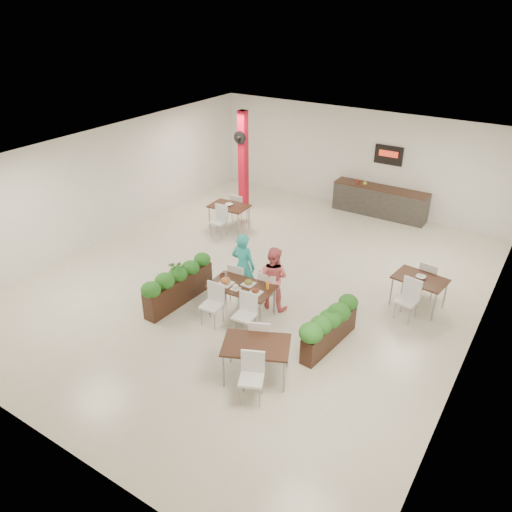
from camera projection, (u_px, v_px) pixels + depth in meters
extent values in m
plane|color=beige|center=(258.00, 282.00, 12.42)|extent=(12.00, 12.00, 0.00)
cube|color=white|center=(358.00, 159.00, 16.13)|extent=(10.00, 0.10, 3.20)
cube|color=white|center=(36.00, 366.00, 7.21)|extent=(10.00, 0.10, 3.20)
cube|color=white|center=(109.00, 184.00, 14.06)|extent=(0.10, 12.00, 3.20)
cube|color=white|center=(485.00, 282.00, 9.28)|extent=(0.10, 12.00, 3.20)
cube|color=white|center=(259.00, 156.00, 10.92)|extent=(10.00, 12.00, 0.04)
cube|color=#B70C23|center=(243.00, 161.00, 15.93)|extent=(0.25, 0.25, 3.20)
cylinder|color=black|center=(240.00, 138.00, 15.42)|extent=(0.40, 0.06, 0.40)
sphere|color=black|center=(239.00, 138.00, 15.39)|extent=(0.12, 0.12, 0.12)
cube|color=#282624|center=(380.00, 202.00, 15.93)|extent=(3.00, 0.60, 0.90)
cube|color=black|center=(381.00, 188.00, 15.71)|extent=(3.00, 0.62, 0.04)
cube|color=black|center=(389.00, 155.00, 15.48)|extent=(0.90, 0.04, 0.60)
cube|color=red|center=(389.00, 154.00, 15.43)|extent=(0.60, 0.02, 0.18)
imported|color=maroon|center=(358.00, 180.00, 16.04)|extent=(0.09, 0.09, 0.19)
imported|color=gold|center=(365.00, 182.00, 15.92)|extent=(0.13, 0.13, 0.17)
cube|color=black|center=(242.00, 286.00, 10.82)|extent=(1.46, 0.90, 0.04)
cylinder|color=gray|center=(209.00, 301.00, 11.00)|extent=(0.04, 0.04, 0.71)
cylinder|color=gray|center=(260.00, 317.00, 10.46)|extent=(0.04, 0.04, 0.71)
cylinder|color=gray|center=(225.00, 287.00, 11.53)|extent=(0.04, 0.04, 0.71)
cylinder|color=gray|center=(275.00, 301.00, 10.99)|extent=(0.04, 0.04, 0.71)
cube|color=white|center=(240.00, 281.00, 11.58)|extent=(0.45, 0.45, 0.05)
cube|color=white|center=(236.00, 275.00, 11.32)|extent=(0.42, 0.07, 0.45)
cylinder|color=gray|center=(250.00, 288.00, 11.75)|extent=(0.02, 0.02, 0.43)
cylinder|color=gray|center=(237.00, 284.00, 11.90)|extent=(0.02, 0.02, 0.43)
cylinder|color=gray|center=(243.00, 294.00, 11.49)|extent=(0.02, 0.02, 0.43)
cylinder|color=gray|center=(230.00, 291.00, 11.63)|extent=(0.02, 0.02, 0.43)
cube|color=white|center=(271.00, 289.00, 11.25)|extent=(0.45, 0.45, 0.05)
cube|color=white|center=(267.00, 284.00, 10.98)|extent=(0.42, 0.07, 0.45)
cylinder|color=gray|center=(280.00, 296.00, 11.42)|extent=(0.02, 0.02, 0.43)
cylinder|color=gray|center=(267.00, 293.00, 11.56)|extent=(0.02, 0.02, 0.43)
cylinder|color=gray|center=(274.00, 304.00, 11.15)|extent=(0.02, 0.02, 0.43)
cylinder|color=gray|center=(260.00, 300.00, 11.30)|extent=(0.02, 0.02, 0.43)
cube|color=white|center=(212.00, 306.00, 10.65)|extent=(0.45, 0.45, 0.05)
cube|color=white|center=(216.00, 292.00, 10.68)|extent=(0.42, 0.07, 0.45)
cylinder|color=gray|center=(201.00, 317.00, 10.70)|extent=(0.02, 0.02, 0.43)
cylinder|color=gray|center=(215.00, 321.00, 10.56)|extent=(0.02, 0.02, 0.43)
cylinder|color=gray|center=(210.00, 309.00, 10.97)|extent=(0.02, 0.02, 0.43)
cylinder|color=gray|center=(223.00, 313.00, 10.82)|extent=(0.02, 0.02, 0.43)
cube|color=white|center=(244.00, 316.00, 10.31)|extent=(0.45, 0.45, 0.05)
cube|color=white|center=(249.00, 302.00, 10.35)|extent=(0.42, 0.07, 0.45)
cylinder|color=gray|center=(233.00, 327.00, 10.36)|extent=(0.02, 0.02, 0.43)
cylinder|color=gray|center=(247.00, 332.00, 10.22)|extent=(0.02, 0.02, 0.43)
cylinder|color=gray|center=(241.00, 319.00, 10.63)|extent=(0.02, 0.02, 0.43)
cylinder|color=gray|center=(255.00, 323.00, 10.49)|extent=(0.02, 0.02, 0.43)
cube|color=white|center=(226.00, 283.00, 10.87)|extent=(0.32, 0.32, 0.01)
ellipsoid|color=#A25228|center=(226.00, 281.00, 10.84)|extent=(0.22, 0.22, 0.13)
cube|color=white|center=(249.00, 284.00, 10.86)|extent=(0.28, 0.28, 0.01)
ellipsoid|color=orange|center=(248.00, 282.00, 10.83)|extent=(0.18, 0.18, 0.11)
cube|color=white|center=(255.00, 293.00, 10.54)|extent=(0.28, 0.28, 0.01)
ellipsoid|color=#541C10|center=(255.00, 290.00, 10.52)|extent=(0.16, 0.16, 0.10)
cube|color=white|center=(236.00, 289.00, 10.69)|extent=(0.19, 0.19, 0.01)
ellipsoid|color=white|center=(236.00, 287.00, 10.67)|extent=(0.12, 0.12, 0.07)
cylinder|color=orange|center=(268.00, 286.00, 10.66)|extent=(0.07, 0.07, 0.15)
imported|color=brown|center=(223.00, 276.00, 11.10)|extent=(0.12, 0.12, 0.10)
imported|color=#29B3AF|center=(243.00, 266.00, 11.45)|extent=(0.62, 0.43, 1.62)
imported|color=#F36C74|center=(273.00, 278.00, 11.10)|extent=(0.77, 0.62, 1.50)
cube|color=black|center=(179.00, 290.00, 11.47)|extent=(0.42, 1.98, 0.66)
ellipsoid|color=#1B5F1B|center=(151.00, 288.00, 10.66)|extent=(0.40, 0.40, 0.32)
ellipsoid|color=#1B5F1B|center=(165.00, 280.00, 10.96)|extent=(0.40, 0.40, 0.32)
ellipsoid|color=#1B5F1B|center=(178.00, 273.00, 11.26)|extent=(0.40, 0.40, 0.32)
ellipsoid|color=#1B5F1B|center=(190.00, 265.00, 11.56)|extent=(0.40, 0.40, 0.32)
ellipsoid|color=#1B5F1B|center=(202.00, 258.00, 11.86)|extent=(0.40, 0.40, 0.32)
imported|color=#1B5F1B|center=(177.00, 269.00, 11.21)|extent=(0.38, 0.33, 0.43)
cube|color=black|center=(329.00, 334.00, 10.06)|extent=(0.46, 1.72, 0.57)
ellipsoid|color=#1B5F1B|center=(311.00, 334.00, 9.39)|extent=(0.40, 0.40, 0.32)
ellipsoid|color=#1B5F1B|center=(321.00, 326.00, 9.63)|extent=(0.40, 0.40, 0.32)
ellipsoid|color=#1B5F1B|center=(331.00, 317.00, 9.87)|extent=(0.40, 0.40, 0.32)
ellipsoid|color=#1B5F1B|center=(340.00, 310.00, 10.11)|extent=(0.40, 0.40, 0.32)
ellipsoid|color=#1B5F1B|center=(348.00, 302.00, 10.35)|extent=(0.40, 0.40, 0.32)
imported|color=#1B5F1B|center=(331.00, 315.00, 9.84)|extent=(0.21, 0.21, 0.37)
cube|color=black|center=(229.00, 206.00, 14.87)|extent=(1.18, 0.83, 0.04)
cylinder|color=gray|center=(209.00, 218.00, 15.02)|extent=(0.04, 0.04, 0.71)
cylinder|color=gray|center=(238.00, 225.00, 14.58)|extent=(0.04, 0.04, 0.71)
cylinder|color=gray|center=(221.00, 211.00, 15.51)|extent=(0.04, 0.04, 0.71)
cylinder|color=gray|center=(249.00, 217.00, 15.08)|extent=(0.04, 0.04, 0.71)
cube|color=white|center=(239.00, 208.00, 15.47)|extent=(0.45, 0.45, 0.05)
cube|color=white|center=(236.00, 203.00, 15.20)|extent=(0.42, 0.07, 0.45)
cylinder|color=gray|center=(247.00, 214.00, 15.64)|extent=(0.02, 0.02, 0.43)
cylinder|color=gray|center=(238.00, 212.00, 15.78)|extent=(0.02, 0.02, 0.43)
cylinder|color=gray|center=(241.00, 218.00, 15.37)|extent=(0.02, 0.02, 0.43)
cylinder|color=gray|center=(232.00, 216.00, 15.52)|extent=(0.02, 0.02, 0.43)
cube|color=white|center=(218.00, 222.00, 14.54)|extent=(0.45, 0.45, 0.05)
cube|color=white|center=(222.00, 212.00, 14.57)|extent=(0.42, 0.07, 0.45)
cylinder|color=gray|center=(211.00, 230.00, 14.59)|extent=(0.02, 0.02, 0.43)
cylinder|color=gray|center=(220.00, 233.00, 14.45)|extent=(0.02, 0.02, 0.43)
cylinder|color=gray|center=(217.00, 226.00, 14.86)|extent=(0.02, 0.02, 0.43)
cylinder|color=gray|center=(227.00, 228.00, 14.71)|extent=(0.02, 0.02, 0.43)
imported|color=white|center=(229.00, 205.00, 14.85)|extent=(0.22, 0.22, 0.05)
cube|color=black|center=(420.00, 279.00, 11.10)|extent=(1.20, 0.88, 0.04)
cylinder|color=gray|center=(391.00, 291.00, 11.35)|extent=(0.04, 0.04, 0.71)
cylinder|color=gray|center=(434.00, 307.00, 10.78)|extent=(0.04, 0.04, 0.71)
cylinder|color=gray|center=(403.00, 280.00, 11.77)|extent=(0.04, 0.04, 0.71)
cylinder|color=gray|center=(445.00, 295.00, 11.21)|extent=(0.04, 0.04, 0.71)
cube|color=white|center=(429.00, 279.00, 11.64)|extent=(0.47, 0.47, 0.05)
cube|color=white|center=(428.00, 273.00, 11.40)|extent=(0.42, 0.09, 0.45)
cylinder|color=gray|center=(437.00, 287.00, 11.77)|extent=(0.02, 0.02, 0.43)
cylinder|color=gray|center=(424.00, 283.00, 11.96)|extent=(0.02, 0.02, 0.43)
cylinder|color=gray|center=(432.00, 293.00, 11.54)|extent=(0.02, 0.02, 0.43)
cylinder|color=gray|center=(418.00, 288.00, 11.73)|extent=(0.02, 0.02, 0.43)
cube|color=white|center=(407.00, 301.00, 10.83)|extent=(0.47, 0.47, 0.05)
cube|color=white|center=(412.00, 287.00, 10.84)|extent=(0.42, 0.09, 0.45)
cylinder|color=gray|center=(395.00, 310.00, 10.92)|extent=(0.02, 0.02, 0.43)
cylinder|color=gray|center=(409.00, 316.00, 10.73)|extent=(0.02, 0.02, 0.43)
cylinder|color=gray|center=(402.00, 304.00, 11.15)|extent=(0.02, 0.02, 0.43)
cylinder|color=gray|center=(416.00, 309.00, 10.96)|extent=(0.02, 0.02, 0.43)
imported|color=white|center=(421.00, 277.00, 11.08)|extent=(0.22, 0.22, 0.05)
cube|color=black|center=(256.00, 345.00, 9.02)|extent=(1.44, 1.25, 0.04)
cylinder|color=gray|center=(223.00, 371.00, 8.96)|extent=(0.04, 0.04, 0.71)
cylinder|color=gray|center=(284.00, 377.00, 8.83)|extent=(0.04, 0.04, 0.71)
cylinder|color=gray|center=(230.00, 347.00, 9.57)|extent=(0.04, 0.04, 0.71)
cylinder|color=gray|center=(287.00, 352.00, 9.43)|extent=(0.04, 0.04, 0.71)
cube|color=white|center=(260.00, 337.00, 9.68)|extent=(0.56, 0.56, 0.05)
cube|color=white|center=(259.00, 333.00, 9.40)|extent=(0.40, 0.21, 0.45)
cylinder|color=gray|center=(270.00, 342.00, 9.92)|extent=(0.02, 0.02, 0.43)
cylinder|color=gray|center=(253.00, 341.00, 9.96)|extent=(0.02, 0.02, 0.43)
cylinder|color=gray|center=(268.00, 353.00, 9.62)|extent=(0.02, 0.02, 0.43)
cylinder|color=gray|center=(251.00, 352.00, 9.66)|extent=(0.02, 0.02, 0.43)
cube|color=white|center=(251.00, 379.00, 8.63)|extent=(0.56, 0.56, 0.05)
cube|color=white|center=(253.00, 361.00, 8.68)|extent=(0.40, 0.21, 0.45)
cylinder|color=gray|center=(240.00, 396.00, 8.61)|extent=(0.02, 0.02, 0.43)
cylinder|color=gray|center=(260.00, 398.00, 8.57)|extent=(0.02, 0.02, 0.43)
cylinder|color=gray|center=(243.00, 382.00, 8.91)|extent=(0.02, 0.02, 0.43)
cylinder|color=gray|center=(262.00, 384.00, 8.87)|extent=(0.02, 0.02, 0.43)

